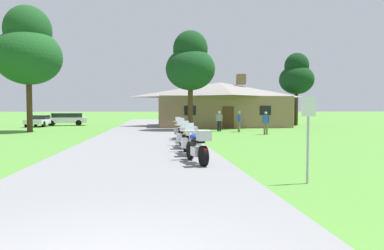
{
  "coord_description": "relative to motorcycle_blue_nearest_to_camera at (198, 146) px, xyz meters",
  "views": [
    {
      "loc": [
        0.69,
        -3.52,
        1.83
      ],
      "look_at": [
        2.94,
        17.34,
        0.88
      ],
      "focal_mm": 32.5,
      "sensor_mm": 36.0,
      "label": 1
    }
  ],
  "objects": [
    {
      "name": "motorcycle_blue_nearest_to_camera",
      "position": [
        0.0,
        0.0,
        0.0
      ],
      "size": [
        0.83,
        2.07,
        1.3
      ],
      "rotation": [
        0.0,
        0.0,
        0.19
      ],
      "color": "black",
      "rests_on": "asphalt_driveway"
    },
    {
      "name": "asphalt_driveway",
      "position": [
        -2.09,
        10.29,
        -0.59
      ],
      "size": [
        6.4,
        80.0,
        0.06
      ],
      "primitive_type": "cube",
      "color": "slate",
      "rests_on": "ground"
    },
    {
      "name": "metal_signpost_roadside",
      "position": [
        2.34,
        -3.09,
        0.73
      ],
      "size": [
        0.36,
        0.06,
        2.14
      ],
      "color": "#9EA0A5",
      "rests_on": "ground"
    },
    {
      "name": "bystander_blue_shirt_near_lodge",
      "position": [
        5.37,
        16.21,
        0.33
      ],
      "size": [
        0.25,
        0.55,
        1.69
      ],
      "rotation": [
        0.0,
        0.0,
        4.8
      ],
      "color": "#75664C",
      "rests_on": "ground"
    },
    {
      "name": "parked_white_suv_far_left",
      "position": [
        -11.34,
        29.15,
        0.16
      ],
      "size": [
        4.86,
        2.64,
        1.4
      ],
      "rotation": [
        0.0,
        0.0,
        1.75
      ],
      "color": "silver",
      "rests_on": "ground"
    },
    {
      "name": "tree_right_of_lodge",
      "position": [
        15.12,
        28.0,
        5.14
      ],
      "size": [
        4.01,
        4.01,
        8.42
      ],
      "color": "#422D19",
      "rests_on": "ground"
    },
    {
      "name": "motorcycle_white_fourth_in_row",
      "position": [
        0.21,
        7.17,
        0.0
      ],
      "size": [
        0.74,
        2.08,
        1.3
      ],
      "rotation": [
        0.0,
        0.0,
        0.13
      ],
      "color": "black",
      "rests_on": "asphalt_driveway"
    },
    {
      "name": "motorcycle_yellow_second_in_row",
      "position": [
        -0.06,
        2.23,
        -0.01
      ],
      "size": [
        0.8,
        2.08,
        1.3
      ],
      "rotation": [
        0.0,
        0.0,
        0.07
      ],
      "color": "black",
      "rests_on": "asphalt_driveway"
    },
    {
      "name": "tree_left_near",
      "position": [
        -11.47,
        18.12,
        6.05
      ],
      "size": [
        5.25,
        5.25,
        10.12
      ],
      "color": "#422D19",
      "rests_on": "ground"
    },
    {
      "name": "parked_white_sedan_far_left",
      "position": [
        -13.56,
        27.08,
        0.02
      ],
      "size": [
        1.98,
        4.24,
        1.2
      ],
      "rotation": [
        0.0,
        0.0,
        -0.02
      ],
      "color": "silver",
      "rests_on": "ground"
    },
    {
      "name": "tree_by_lodge_front",
      "position": [
        1.68,
        18.68,
        5.15
      ],
      "size": [
        4.26,
        4.26,
        8.59
      ],
      "color": "#422D19",
      "rests_on": "ground"
    },
    {
      "name": "motorcycle_red_third_in_row",
      "position": [
        -0.08,
        4.69,
        -0.01
      ],
      "size": [
        0.76,
        2.08,
        1.3
      ],
      "rotation": [
        0.0,
        0.0,
        0.04
      ],
      "color": "black",
      "rests_on": "asphalt_driveway"
    },
    {
      "name": "motorcycle_orange_farthest_in_row",
      "position": [
        0.08,
        9.33,
        -0.01
      ],
      "size": [
        0.73,
        2.08,
        1.3
      ],
      "rotation": [
        0.0,
        0.0,
        0.02
      ],
      "color": "black",
      "rests_on": "asphalt_driveway"
    },
    {
      "name": "bystander_gray_shirt_beside_signpost",
      "position": [
        3.94,
        17.23,
        0.31
      ],
      "size": [
        0.53,
        0.32,
        1.67
      ],
      "rotation": [
        0.0,
        0.0,
        5.98
      ],
      "color": "black",
      "rests_on": "ground"
    },
    {
      "name": "bystander_blue_shirt_by_tree",
      "position": [
        6.64,
        13.25,
        0.31
      ],
      "size": [
        0.45,
        0.4,
        1.67
      ],
      "rotation": [
        0.0,
        0.0,
        2.47
      ],
      "color": "#75664C",
      "rests_on": "ground"
    },
    {
      "name": "stone_lodge",
      "position": [
        5.62,
        25.95,
        1.82
      ],
      "size": [
        13.91,
        9.38,
        5.65
      ],
      "color": "#896B4C",
      "rests_on": "ground"
    },
    {
      "name": "ground_plane",
      "position": [
        -2.09,
        12.29,
        -0.62
      ],
      "size": [
        500.0,
        500.0,
        0.0
      ],
      "primitive_type": "plane",
      "color": "#4C8433"
    }
  ]
}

